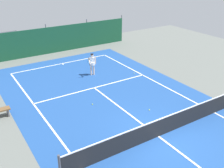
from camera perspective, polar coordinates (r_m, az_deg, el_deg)
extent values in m
plane|color=slate|center=(13.16, 9.98, -11.08)|extent=(36.00, 36.00, 0.00)
cube|color=#1E478C|center=(13.15, 9.98, -11.07)|extent=(11.02, 26.60, 0.01)
cube|color=white|center=(22.29, -10.74, 4.36)|extent=(8.22, 0.10, 0.01)
cube|color=white|center=(15.86, 21.21, -5.78)|extent=(0.10, 23.80, 0.01)
cube|color=white|center=(17.66, -3.87, -0.82)|extent=(8.22, 0.10, 0.01)
cube|color=white|center=(13.15, 9.98, -11.05)|extent=(0.10, 12.80, 0.01)
cube|color=white|center=(22.15, -10.59, 4.25)|extent=(0.10, 0.30, 0.01)
cube|color=black|center=(12.89, 10.13, -9.37)|extent=(9.92, 0.03, 0.95)
cube|color=white|center=(12.62, 10.30, -7.49)|extent=(9.92, 0.04, 0.05)
cylinder|color=#47474C|center=(10.72, -11.22, -17.12)|extent=(0.10, 0.10, 1.10)
cube|color=#14472D|center=(24.75, -13.78, 9.03)|extent=(16.22, 0.06, 2.40)
cylinder|color=#595B60|center=(23.85, -23.10, 7.55)|extent=(0.08, 0.08, 2.70)
cylinder|color=#595B60|center=(24.77, -13.86, 9.40)|extent=(0.08, 0.08, 2.70)
cylinder|color=#595B60|center=(26.28, -5.40, 10.87)|extent=(0.08, 0.08, 2.70)
cylinder|color=#595B60|center=(28.30, 2.05, 11.96)|extent=(0.08, 0.08, 2.70)
cube|color=#234C1E|center=(25.47, -14.09, 7.92)|extent=(14.60, 0.70, 1.10)
cylinder|color=beige|center=(19.60, -3.96, 3.13)|extent=(0.12, 0.12, 0.82)
cylinder|color=beige|center=(19.56, -4.54, 3.06)|extent=(0.12, 0.12, 0.82)
cylinder|color=white|center=(19.41, -4.29, 4.44)|extent=(0.40, 0.40, 0.22)
cube|color=white|center=(19.34, -4.31, 4.99)|extent=(0.40, 0.29, 0.56)
sphere|color=beige|center=(19.20, -4.35, 6.20)|extent=(0.22, 0.22, 0.22)
cylinder|color=black|center=(19.17, -4.36, 6.46)|extent=(0.23, 0.23, 0.04)
cylinder|color=beige|center=(19.37, -3.65, 5.14)|extent=(0.09, 0.09, 0.58)
cylinder|color=beige|center=(19.17, -4.91, 4.89)|extent=(0.23, 0.53, 0.41)
cylinder|color=black|center=(18.93, -4.86, 4.26)|extent=(0.11, 0.27, 0.13)
torus|color=teal|center=(18.85, -4.88, 4.88)|extent=(0.33, 0.21, 0.29)
sphere|color=#CCDB33|center=(15.62, -4.26, -4.38)|extent=(0.07, 0.07, 0.07)
sphere|color=#CCDB33|center=(15.16, 8.06, -5.54)|extent=(0.07, 0.07, 0.07)
sphere|color=#CCDB33|center=(19.97, 4.81, 2.35)|extent=(0.07, 0.07, 0.07)
cube|color=navy|center=(26.63, -20.63, 8.18)|extent=(2.09, 4.32, 0.80)
cube|color=#2D333D|center=(26.46, -20.85, 9.58)|extent=(1.66, 1.99, 0.56)
cylinder|color=black|center=(25.79, -17.73, 7.15)|extent=(0.26, 0.65, 0.64)
cylinder|color=black|center=(25.31, -21.54, 6.26)|extent=(0.26, 0.65, 0.64)
cylinder|color=black|center=(28.18, -19.57, 8.34)|extent=(0.26, 0.65, 0.64)
cylinder|color=black|center=(27.75, -23.09, 7.54)|extent=(0.26, 0.65, 0.64)
cube|color=#4C4C51|center=(15.53, -21.60, -5.61)|extent=(0.08, 0.36, 0.45)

